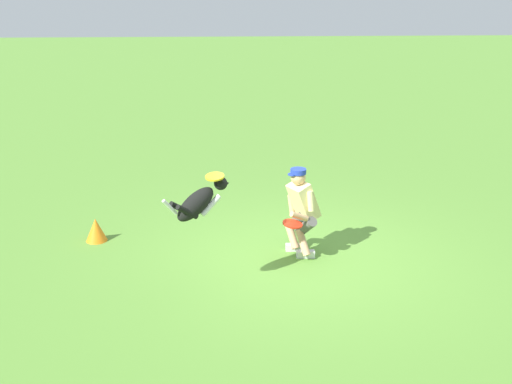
{
  "coord_description": "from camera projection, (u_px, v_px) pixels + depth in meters",
  "views": [
    {
      "loc": [
        1.01,
        8.59,
        4.0
      ],
      "look_at": [
        0.63,
        0.32,
        1.14
      ],
      "focal_mm": 46.91,
      "sensor_mm": 36.0,
      "label": 1
    }
  ],
  "objects": [
    {
      "name": "frisbee_held",
      "position": [
        293.0,
        224.0,
        9.12
      ],
      "size": [
        0.33,
        0.33,
        0.09
      ],
      "primitive_type": "cylinder",
      "rotation": [
        -0.11,
        -0.13,
        0.22
      ],
      "color": "red",
      "rests_on": "person"
    },
    {
      "name": "dog",
      "position": [
        199.0,
        202.0,
        8.17
      ],
      "size": [
        0.83,
        0.66,
        0.55
      ],
      "rotation": [
        0.0,
        0.0,
        3.79
      ],
      "color": "black"
    },
    {
      "name": "frisbee_flying",
      "position": [
        215.0,
        177.0,
        8.24
      ],
      "size": [
        0.27,
        0.27,
        0.07
      ],
      "primitive_type": "cylinder",
      "rotation": [
        0.08,
        0.13,
        1.7
      ],
      "color": "yellow"
    },
    {
      "name": "person",
      "position": [
        301.0,
        209.0,
        9.43
      ],
      "size": [
        0.53,
        0.7,
        1.29
      ],
      "rotation": [
        0.0,
        0.0,
        0.49
      ],
      "color": "silver",
      "rests_on": "ground_plane"
    },
    {
      "name": "ground_plane",
      "position": [
        300.0,
        260.0,
        9.46
      ],
      "size": [
        60.0,
        60.0,
        0.0
      ],
      "primitive_type": "plane",
      "color": "#5D9337"
    },
    {
      "name": "training_cone",
      "position": [
        96.0,
        230.0,
        10.06
      ],
      "size": [
        0.32,
        0.32,
        0.35
      ],
      "primitive_type": "cone",
      "color": "orange",
      "rests_on": "ground_plane"
    }
  ]
}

